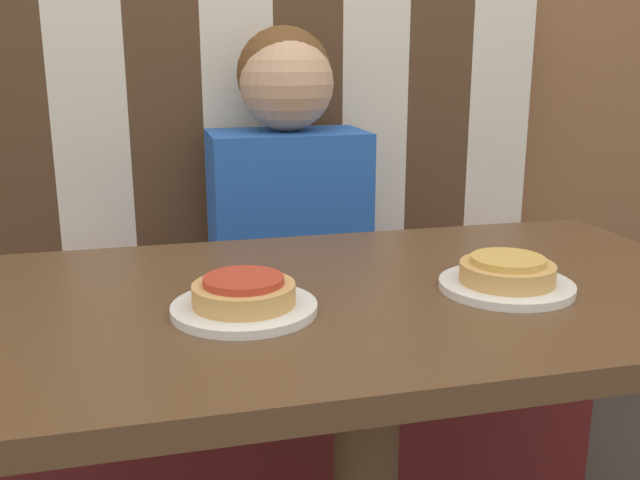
% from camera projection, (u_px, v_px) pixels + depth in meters
% --- Properties ---
extents(booth_seat, '(1.32, 0.46, 0.45)m').
position_uv_depth(booth_seat, '(290.00, 405.00, 1.69)').
color(booth_seat, '#5B1919').
rests_on(booth_seat, ground_plane).
extents(booth_backrest, '(1.32, 0.08, 0.78)m').
position_uv_depth(booth_backrest, '(272.00, 137.00, 1.71)').
color(booth_backrest, '#4C331E').
rests_on(booth_backrest, booth_seat).
extents(dining_table, '(1.09, 0.64, 0.70)m').
position_uv_depth(dining_table, '(368.00, 349.00, 1.05)').
color(dining_table, brown).
rests_on(dining_table, ground_plane).
extents(person, '(0.34, 0.23, 0.64)m').
position_uv_depth(person, '(287.00, 175.00, 1.55)').
color(person, '#2356B2').
rests_on(person, booth_seat).
extents(plate_left, '(0.19, 0.19, 0.01)m').
position_uv_depth(plate_left, '(244.00, 308.00, 0.93)').
color(plate_left, white).
rests_on(plate_left, dining_table).
extents(plate_right, '(0.19, 0.19, 0.01)m').
position_uv_depth(plate_right, '(506.00, 286.00, 1.02)').
color(plate_right, white).
rests_on(plate_right, dining_table).
extents(pizza_left, '(0.13, 0.13, 0.04)m').
position_uv_depth(pizza_left, '(244.00, 291.00, 0.92)').
color(pizza_left, tan).
rests_on(pizza_left, plate_left).
extents(pizza_right, '(0.13, 0.13, 0.04)m').
position_uv_depth(pizza_right, '(507.00, 270.00, 1.01)').
color(pizza_right, tan).
rests_on(pizza_right, plate_right).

